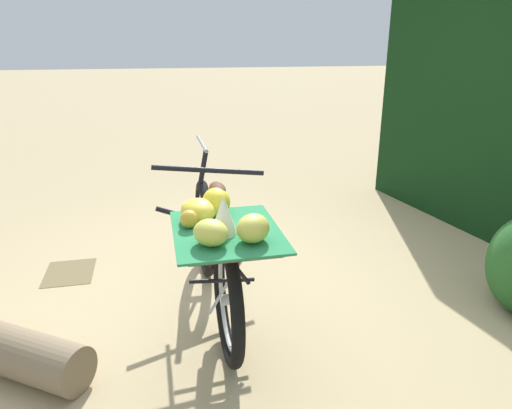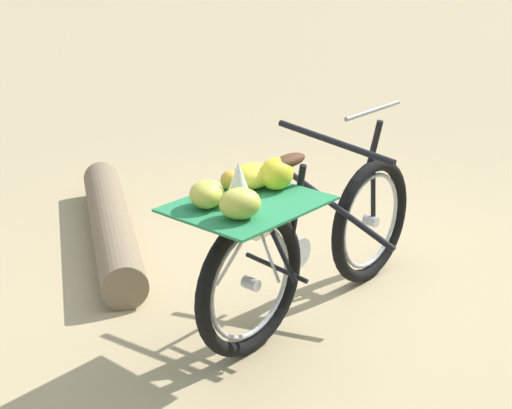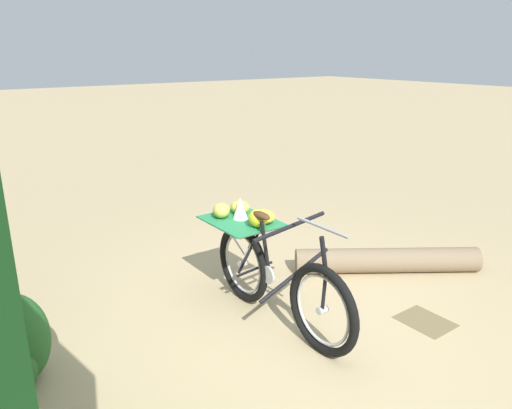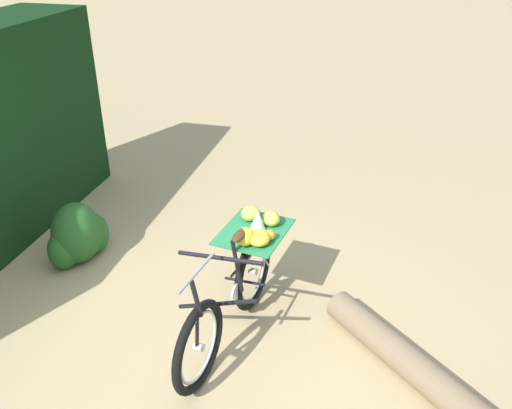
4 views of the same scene
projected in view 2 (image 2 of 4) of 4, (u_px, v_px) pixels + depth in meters
ground_plane at (382, 313)px, 4.09m from camera, size 60.00×60.00×0.00m
bicycle at (301, 234)px, 3.84m from camera, size 1.78×0.71×1.03m
fallen_log at (111, 224)px, 4.93m from camera, size 1.31×1.73×0.26m
leaf_litter_patch at (258, 224)px, 5.27m from camera, size 0.44×0.36×0.01m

